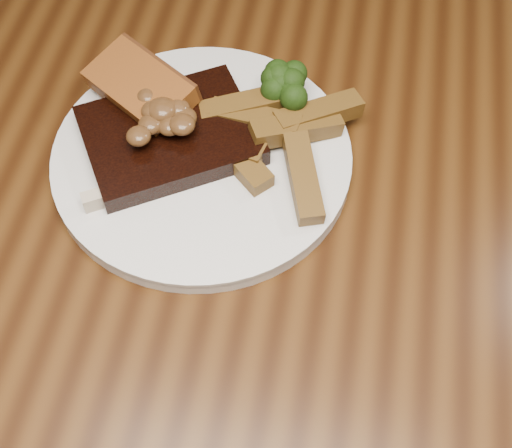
% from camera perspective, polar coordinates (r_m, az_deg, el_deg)
% --- Properties ---
extents(dining_table, '(1.60, 0.90, 0.75)m').
position_cam_1_polar(dining_table, '(0.73, 1.28, -5.32)').
color(dining_table, '#43260D').
rests_on(dining_table, ground).
extents(plate, '(0.33, 0.33, 0.01)m').
position_cam_1_polar(plate, '(0.70, -4.32, 5.22)').
color(plate, white).
rests_on(plate, dining_table).
extents(steak, '(0.20, 0.19, 0.02)m').
position_cam_1_polar(steak, '(0.70, -6.88, 6.97)').
color(steak, black).
rests_on(steak, plate).
extents(steak_bone, '(0.12, 0.08, 0.02)m').
position_cam_1_polar(steak_bone, '(0.67, -7.98, 3.21)').
color(steak_bone, '#BEAD93').
rests_on(steak_bone, plate).
extents(mushroom_pile, '(0.08, 0.08, 0.03)m').
position_cam_1_polar(mushroom_pile, '(0.68, -7.51, 8.68)').
color(mushroom_pile, '#53331A').
rests_on(mushroom_pile, steak).
extents(garlic_bread, '(0.12, 0.11, 0.02)m').
position_cam_1_polar(garlic_bread, '(0.73, -9.08, 9.70)').
color(garlic_bread, brown).
rests_on(garlic_bread, plate).
extents(potato_wedges, '(0.12, 0.12, 0.02)m').
position_cam_1_polar(potato_wedges, '(0.69, 0.96, 6.63)').
color(potato_wedges, brown).
rests_on(potato_wedges, plate).
extents(broccoli_cluster, '(0.08, 0.08, 0.04)m').
position_cam_1_polar(broccoli_cluster, '(0.71, 2.56, 9.57)').
color(broccoli_cluster, '#19320B').
rests_on(broccoli_cluster, plate).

